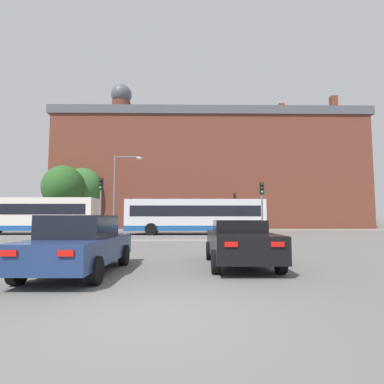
{
  "coord_description": "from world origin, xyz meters",
  "views": [
    {
      "loc": [
        0.54,
        -4.69,
        1.52
      ],
      "look_at": [
        0.88,
        22.51,
        3.78
      ],
      "focal_mm": 28.0,
      "sensor_mm": 36.0,
      "label": 1
    }
  ],
  "objects_px": {
    "traffic_light_near_left": "(101,198)",
    "pedestrian_waiting": "(230,222)",
    "traffic_light_far_left": "(130,208)",
    "car_roadster_right": "(240,242)",
    "bus_crossing_trailing": "(30,215)",
    "bus_crossing_lead": "(195,216)",
    "traffic_light_near_right": "(262,201)",
    "traffic_light_far_right": "(235,205)",
    "car_saloon_left": "(80,244)",
    "street_lamp_junction": "(120,185)"
  },
  "relations": [
    {
      "from": "car_roadster_right",
      "to": "bus_crossing_trailing",
      "type": "height_order",
      "value": "bus_crossing_trailing"
    },
    {
      "from": "bus_crossing_trailing",
      "to": "bus_crossing_lead",
      "type": "bearing_deg",
      "value": -91.42
    },
    {
      "from": "traffic_light_near_right",
      "to": "traffic_light_near_left",
      "type": "xyz_separation_m",
      "value": [
        -11.07,
        0.19,
        0.19
      ]
    },
    {
      "from": "bus_crossing_lead",
      "to": "traffic_light_near_left",
      "type": "relative_size",
      "value": 2.85
    },
    {
      "from": "bus_crossing_trailing",
      "to": "traffic_light_near_left",
      "type": "relative_size",
      "value": 2.73
    },
    {
      "from": "traffic_light_far_right",
      "to": "traffic_light_far_left",
      "type": "bearing_deg",
      "value": 178.09
    },
    {
      "from": "car_saloon_left",
      "to": "car_roadster_right",
      "type": "xyz_separation_m",
      "value": [
        4.54,
        1.24,
        -0.06
      ]
    },
    {
      "from": "bus_crossing_lead",
      "to": "street_lamp_junction",
      "type": "height_order",
      "value": "street_lamp_junction"
    },
    {
      "from": "traffic_light_far_right",
      "to": "street_lamp_junction",
      "type": "height_order",
      "value": "street_lamp_junction"
    },
    {
      "from": "traffic_light_far_left",
      "to": "pedestrian_waiting",
      "type": "bearing_deg",
      "value": 3.38
    },
    {
      "from": "bus_crossing_lead",
      "to": "traffic_light_near_left",
      "type": "distance_m",
      "value": 8.77
    },
    {
      "from": "car_roadster_right",
      "to": "bus_crossing_lead",
      "type": "xyz_separation_m",
      "value": [
        -1.02,
        16.76,
        0.9
      ]
    },
    {
      "from": "street_lamp_junction",
      "to": "pedestrian_waiting",
      "type": "xyz_separation_m",
      "value": [
        10.8,
        9.34,
        -3.27
      ]
    },
    {
      "from": "street_lamp_junction",
      "to": "traffic_light_far_right",
      "type": "bearing_deg",
      "value": 36.49
    },
    {
      "from": "traffic_light_near_left",
      "to": "pedestrian_waiting",
      "type": "distance_m",
      "value": 18.15
    },
    {
      "from": "street_lamp_junction",
      "to": "traffic_light_near_right",
      "type": "bearing_deg",
      "value": -25.55
    },
    {
      "from": "traffic_light_far_right",
      "to": "traffic_light_near_right",
      "type": "bearing_deg",
      "value": -90.97
    },
    {
      "from": "traffic_light_far_left",
      "to": "traffic_light_near_left",
      "type": "xyz_separation_m",
      "value": [
        0.58,
        -13.7,
        0.33
      ]
    },
    {
      "from": "car_roadster_right",
      "to": "traffic_light_far_right",
      "type": "distance_m",
      "value": 24.79
    },
    {
      "from": "traffic_light_near_right",
      "to": "pedestrian_waiting",
      "type": "relative_size",
      "value": 2.33
    },
    {
      "from": "bus_crossing_lead",
      "to": "bus_crossing_trailing",
      "type": "relative_size",
      "value": 1.04
    },
    {
      "from": "traffic_light_far_right",
      "to": "traffic_light_near_left",
      "type": "bearing_deg",
      "value": -130.34
    },
    {
      "from": "traffic_light_far_right",
      "to": "pedestrian_waiting",
      "type": "height_order",
      "value": "traffic_light_far_right"
    },
    {
      "from": "traffic_light_near_right",
      "to": "traffic_light_far_left",
      "type": "height_order",
      "value": "traffic_light_near_right"
    },
    {
      "from": "traffic_light_far_left",
      "to": "traffic_light_far_right",
      "type": "relative_size",
      "value": 0.86
    },
    {
      "from": "car_saloon_left",
      "to": "car_roadster_right",
      "type": "bearing_deg",
      "value": 16.51
    },
    {
      "from": "car_roadster_right",
      "to": "traffic_light_near_right",
      "type": "relative_size",
      "value": 1.11
    },
    {
      "from": "car_saloon_left",
      "to": "traffic_light_near_left",
      "type": "height_order",
      "value": "traffic_light_near_left"
    },
    {
      "from": "bus_crossing_trailing",
      "to": "traffic_light_near_right",
      "type": "height_order",
      "value": "traffic_light_near_right"
    },
    {
      "from": "car_roadster_right",
      "to": "traffic_light_near_left",
      "type": "xyz_separation_m",
      "value": [
        -7.63,
        11.12,
        2.09
      ]
    },
    {
      "from": "pedestrian_waiting",
      "to": "traffic_light_near_left",
      "type": "bearing_deg",
      "value": -164.34
    },
    {
      "from": "traffic_light_near_right",
      "to": "traffic_light_far_right",
      "type": "height_order",
      "value": "traffic_light_far_right"
    },
    {
      "from": "street_lamp_junction",
      "to": "pedestrian_waiting",
      "type": "distance_m",
      "value": 14.64
    },
    {
      "from": "pedestrian_waiting",
      "to": "street_lamp_junction",
      "type": "bearing_deg",
      "value": -176.26
    },
    {
      "from": "bus_crossing_lead",
      "to": "traffic_light_near_right",
      "type": "height_order",
      "value": "traffic_light_near_right"
    },
    {
      "from": "bus_crossing_trailing",
      "to": "traffic_light_far_right",
      "type": "xyz_separation_m",
      "value": [
        19.18,
        7.31,
        1.15
      ]
    },
    {
      "from": "traffic_light_far_left",
      "to": "traffic_light_near_left",
      "type": "bearing_deg",
      "value": -87.57
    },
    {
      "from": "car_saloon_left",
      "to": "traffic_light_far_left",
      "type": "relative_size",
      "value": 1.23
    },
    {
      "from": "bus_crossing_trailing",
      "to": "traffic_light_far_right",
      "type": "relative_size",
      "value": 2.69
    },
    {
      "from": "traffic_light_near_left",
      "to": "pedestrian_waiting",
      "type": "relative_size",
      "value": 2.52
    },
    {
      "from": "bus_crossing_trailing",
      "to": "traffic_light_far_right",
      "type": "distance_m",
      "value": 20.56
    },
    {
      "from": "car_saloon_left",
      "to": "bus_crossing_trailing",
      "type": "bearing_deg",
      "value": 122.15
    },
    {
      "from": "street_lamp_junction",
      "to": "pedestrian_waiting",
      "type": "bearing_deg",
      "value": 40.87
    },
    {
      "from": "bus_crossing_lead",
      "to": "street_lamp_junction",
      "type": "xyz_separation_m",
      "value": [
        -6.5,
        -0.6,
        2.62
      ]
    },
    {
      "from": "pedestrian_waiting",
      "to": "traffic_light_near_right",
      "type": "bearing_deg",
      "value": -126.54
    },
    {
      "from": "bus_crossing_trailing",
      "to": "traffic_light_far_left",
      "type": "bearing_deg",
      "value": -43.47
    },
    {
      "from": "traffic_light_far_left",
      "to": "traffic_light_near_right",
      "type": "bearing_deg",
      "value": -50.02
    },
    {
      "from": "bus_crossing_lead",
      "to": "traffic_light_near_left",
      "type": "height_order",
      "value": "traffic_light_near_left"
    },
    {
      "from": "bus_crossing_trailing",
      "to": "pedestrian_waiting",
      "type": "relative_size",
      "value": 6.89
    },
    {
      "from": "traffic_light_near_left",
      "to": "pedestrian_waiting",
      "type": "height_order",
      "value": "traffic_light_near_left"
    }
  ]
}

